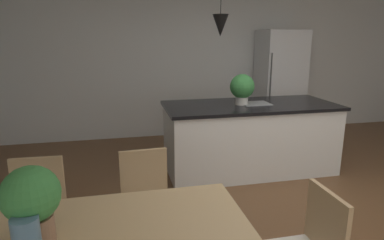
# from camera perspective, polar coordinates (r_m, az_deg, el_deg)

# --- Properties ---
(ground_plane) EXTENTS (10.00, 8.40, 0.04)m
(ground_plane) POSITION_cam_1_polar(r_m,az_deg,el_deg) (3.49, 18.37, -16.87)
(ground_plane) COLOR brown
(wall_back_kitchen) EXTENTS (10.00, 0.12, 2.70)m
(wall_back_kitchen) POSITION_cam_1_polar(r_m,az_deg,el_deg) (6.04, 3.39, 10.43)
(wall_back_kitchen) COLOR silver
(wall_back_kitchen) RESTS_ON ground_plane
(chair_far_right) EXTENTS (0.42, 0.42, 0.87)m
(chair_far_right) POSITION_cam_1_polar(r_m,az_deg,el_deg) (2.70, -7.86, -13.98)
(chair_far_right) COLOR tan
(chair_far_right) RESTS_ON ground_plane
(chair_far_left) EXTENTS (0.41, 0.41, 0.87)m
(chair_far_left) POSITION_cam_1_polar(r_m,az_deg,el_deg) (2.77, -25.30, -14.52)
(chair_far_left) COLOR tan
(chair_far_left) RESTS_ON ground_plane
(kitchen_island) EXTENTS (2.22, 0.98, 0.91)m
(kitchen_island) POSITION_cam_1_polar(r_m,az_deg,el_deg) (4.43, 9.89, -2.84)
(kitchen_island) COLOR white
(kitchen_island) RESTS_ON ground_plane
(refrigerator) EXTENTS (0.75, 0.67, 1.86)m
(refrigerator) POSITION_cam_1_polar(r_m,az_deg,el_deg) (6.13, 14.86, 6.09)
(refrigerator) COLOR silver
(refrigerator) RESTS_ON ground_plane
(pendant_over_island_main) EXTENTS (0.19, 0.19, 0.95)m
(pendant_over_island_main) POSITION_cam_1_polar(r_m,az_deg,el_deg) (4.09, 4.94, 16.01)
(pendant_over_island_main) COLOR black
(potted_plant_on_island) EXTENTS (0.31, 0.31, 0.39)m
(potted_plant_on_island) POSITION_cam_1_polar(r_m,az_deg,el_deg) (4.24, 8.67, 5.58)
(potted_plant_on_island) COLOR beige
(potted_plant_on_island) RESTS_ON kitchen_island
(potted_plant_on_table) EXTENTS (0.28, 0.28, 0.40)m
(potted_plant_on_table) POSITION_cam_1_polar(r_m,az_deg,el_deg) (1.78, -26.00, -12.47)
(potted_plant_on_table) COLOR #8C664C
(potted_plant_on_table) RESTS_ON dining_table
(vase_on_dining_table) EXTENTS (0.12, 0.12, 0.21)m
(vase_on_dining_table) POSITION_cam_1_polar(r_m,az_deg,el_deg) (1.72, -26.67, -17.98)
(vase_on_dining_table) COLOR slate
(vase_on_dining_table) RESTS_ON dining_table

